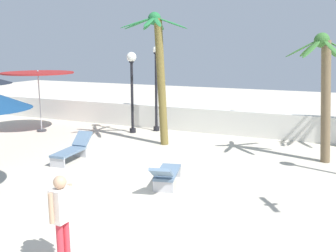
% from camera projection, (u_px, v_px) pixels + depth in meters
% --- Properties ---
extents(ground_plane, '(56.00, 56.00, 0.00)m').
position_uv_depth(ground_plane, '(119.00, 204.00, 9.38)').
color(ground_plane, beige).
extents(boundary_wall, '(25.20, 0.30, 1.09)m').
position_uv_depth(boundary_wall, '(218.00, 122.00, 17.00)').
color(boundary_wall, silver).
rests_on(boundary_wall, ground_plane).
extents(patio_umbrella_1, '(3.14, 3.14, 2.79)m').
position_uv_depth(patio_umbrella_1, '(38.00, 75.00, 17.06)').
color(patio_umbrella_1, '#333338').
rests_on(patio_umbrella_1, ground_plane).
extents(palm_tree_0, '(2.23, 2.10, 4.26)m').
position_uv_depth(palm_tree_0, '(324.00, 82.00, 12.43)').
color(palm_tree_0, brown).
rests_on(palm_tree_0, ground_plane).
extents(palm_tree_1, '(2.64, 2.63, 5.11)m').
position_uv_depth(palm_tree_1, '(159.00, 62.00, 14.66)').
color(palm_tree_1, brown).
rests_on(palm_tree_1, ground_plane).
extents(lamp_post_0, '(0.43, 0.43, 3.60)m').
position_uv_depth(lamp_post_0, '(132.00, 78.00, 16.83)').
color(lamp_post_0, black).
rests_on(lamp_post_0, ground_plane).
extents(lamp_post_1, '(0.30, 0.30, 3.83)m').
position_uv_depth(lamp_post_1, '(156.00, 86.00, 17.28)').
color(lamp_post_1, black).
rests_on(lamp_post_1, ground_plane).
extents(lounge_chair_0, '(0.95, 1.94, 0.83)m').
position_uv_depth(lounge_chair_0, '(166.00, 173.00, 10.46)').
color(lounge_chair_0, '#B7B7BC').
rests_on(lounge_chair_0, ground_plane).
extents(lounge_chair_2, '(0.70, 1.92, 0.84)m').
position_uv_depth(lounge_chair_2, '(72.00, 149.00, 13.00)').
color(lounge_chair_2, '#B7B7BC').
rests_on(lounge_chair_2, ground_plane).
extents(guest_0, '(0.26, 0.56, 1.65)m').
position_uv_depth(guest_0, '(62.00, 212.00, 6.57)').
color(guest_0, '#D8333F').
rests_on(guest_0, ground_plane).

